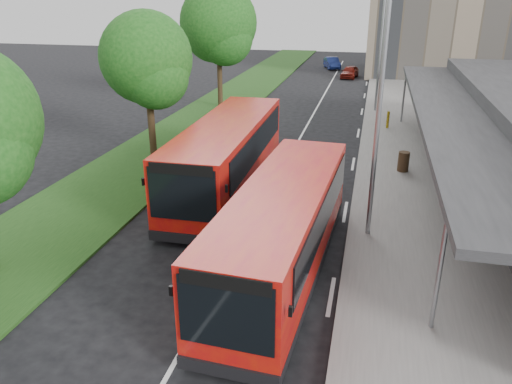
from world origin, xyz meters
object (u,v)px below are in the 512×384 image
Objects in this scene: litter_bin at (403,161)px; car_near at (350,72)px; lamp_post_far at (380,44)px; car_far at (332,63)px; tree_mid at (147,64)px; tree_far at (219,28)px; bus_second at (227,157)px; lamp_post_near at (377,104)px; bus_main at (282,230)px; bollard at (388,120)px.

litter_bin is 0.27× the size of car_near.
car_far is at bearing 103.05° from lamp_post_far.
tree_mid is 29.57m from car_near.
litter_bin is at bearing 0.00° from tree_mid.
tree_far is 17.36m from bus_second.
tree_far is at bearing -110.30° from car_near.
tree_mid is at bearing -90.00° from tree_far.
litter_bin is (1.52, 7.05, -4.10)m from lamp_post_near.
bollard is (3.31, 18.14, -0.78)m from bus_main.
bus_second is at bearing -37.74° from tree_mid.
lamp_post_near reaches higher than bus_second.
litter_bin is 0.89× the size of bollard.
car_near is (8.53, 28.01, -4.12)m from tree_mid.
lamp_post_near is (11.13, -19.05, -0.90)m from tree_far.
bus_second is at bearing -151.40° from litter_bin.
bollard is at bearing 86.64° from lamp_post_near.
bus_second is 13.89m from bollard.
tree_far reaches higher than tree_mid.
car_near is at bearing 98.36° from litter_bin.
bus_main is (-2.42, -23.04, -3.27)m from lamp_post_far.
car_far is (-5.77, 25.99, -0.06)m from bollard.
tree_far is 11.20m from lamp_post_far.
lamp_post_near is at bearing 54.83° from bus_main.
bollard reaches higher than car_near.
lamp_post_near is 15.65m from bollard.
litter_bin is at bearing 77.84° from lamp_post_near.
lamp_post_near is 8.62× the size of litter_bin.
tree_mid is 12.03m from tree_far.
tree_far reaches higher than bus_main.
car_near reaches higher than litter_bin.
lamp_post_near is 1.00× the size of lamp_post_far.
bus_main is 2.72× the size of car_far.
bus_main is at bearing -111.33° from litter_bin.
tree_mid is at bearing -99.18° from car_near.
bus_second is (-5.90, -16.99, -3.16)m from lamp_post_far.
tree_mid is at bearing -117.45° from car_far.
bus_second is 38.11m from car_far.
tree_far is at bearing 114.85° from bus_main.
lamp_post_far is (0.00, 20.00, 0.00)m from lamp_post_near.
lamp_post_near is at bearing -27.71° from bus_second.
litter_bin is at bearing 27.89° from bus_second.
bus_second is 2.91× the size of car_far.
bollard is (-0.63, 8.04, 0.05)m from litter_bin.
lamp_post_far is 15.83m from car_near.
bus_main reaches higher than car_far.
tree_mid is 7.32m from bus_second.
tree_mid is 0.68× the size of bus_second.
tree_far is at bearing 120.29° from lamp_post_near.
car_near is at bearing 99.89° from bollard.
tree_mid is 0.91× the size of lamp_post_far.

